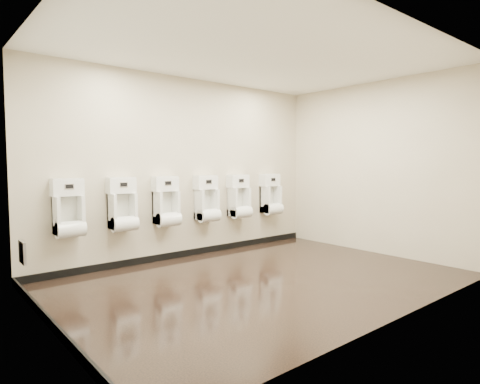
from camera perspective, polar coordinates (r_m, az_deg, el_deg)
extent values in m
cube|color=black|center=(5.20, 3.36, -12.36)|extent=(5.00, 3.50, 0.00)
cube|color=white|center=(5.16, 3.49, 18.99)|extent=(5.00, 3.50, 0.00)
cube|color=beige|center=(6.38, -7.40, 3.39)|extent=(5.00, 0.02, 2.80)
cube|color=beige|center=(3.90, 21.31, 2.79)|extent=(5.00, 0.02, 2.80)
cube|color=beige|center=(3.75, -25.70, 2.63)|extent=(0.02, 3.50, 2.80)
cube|color=beige|center=(6.94, 18.69, 3.26)|extent=(0.02, 3.50, 2.80)
cube|color=silver|center=(3.75, -25.63, 2.63)|extent=(0.01, 3.50, 2.80)
cube|color=black|center=(6.52, -7.24, -8.55)|extent=(5.00, 0.02, 0.10)
cube|color=black|center=(4.01, -24.92, -17.01)|extent=(0.02, 3.50, 0.10)
cube|color=#9E9EA3|center=(5.02, -28.54, -7.56)|extent=(0.03, 0.25, 0.25)
cylinder|color=silver|center=(5.03, -28.34, -7.54)|extent=(0.02, 0.04, 0.04)
cube|color=white|center=(5.53, -23.17, -3.03)|extent=(0.34, 0.25, 0.48)
cube|color=silver|center=(5.60, -23.42, -2.54)|extent=(0.26, 0.01, 0.36)
cylinder|color=white|center=(5.49, -22.93, -4.90)|extent=(0.34, 0.21, 0.21)
cube|color=white|center=(5.53, -23.37, 0.56)|extent=(0.38, 0.18, 0.21)
cube|color=black|center=(5.44, -23.09, 0.72)|extent=(0.09, 0.01, 0.05)
cube|color=silver|center=(5.44, -23.10, 0.72)|extent=(0.11, 0.01, 0.07)
cylinder|color=silver|center=(5.59, -21.45, 0.64)|extent=(0.01, 0.03, 0.03)
cube|color=white|center=(5.77, -16.37, -2.59)|extent=(0.34, 0.25, 0.48)
cube|color=silver|center=(5.84, -16.69, -2.12)|extent=(0.26, 0.01, 0.36)
cylinder|color=white|center=(5.73, -16.07, -4.37)|extent=(0.34, 0.21, 0.21)
cube|color=white|center=(5.77, -16.57, 0.85)|extent=(0.38, 0.18, 0.21)
cube|color=black|center=(5.68, -16.19, 1.01)|extent=(0.09, 0.01, 0.05)
cube|color=silver|center=(5.69, -16.20, 1.01)|extent=(0.11, 0.01, 0.07)
cylinder|color=silver|center=(5.85, -14.81, 0.92)|extent=(0.01, 0.03, 0.03)
cube|color=white|center=(6.07, -10.43, -2.17)|extent=(0.34, 0.25, 0.48)
cube|color=silver|center=(6.14, -10.80, -1.74)|extent=(0.26, 0.01, 0.36)
cylinder|color=white|center=(6.03, -10.10, -3.86)|extent=(0.34, 0.21, 0.21)
cube|color=white|center=(6.07, -10.62, 1.09)|extent=(0.38, 0.18, 0.21)
cube|color=black|center=(5.99, -10.18, 1.25)|extent=(0.09, 0.01, 0.05)
cube|color=silver|center=(5.99, -10.19, 1.25)|extent=(0.11, 0.01, 0.07)
cylinder|color=silver|center=(6.17, -9.04, 1.16)|extent=(0.01, 0.03, 0.03)
cube|color=white|center=(6.46, -4.75, -1.75)|extent=(0.34, 0.25, 0.48)
cube|color=silver|center=(6.52, -5.15, -1.35)|extent=(0.26, 0.01, 0.36)
cylinder|color=white|center=(6.42, -4.40, -3.34)|extent=(0.34, 0.21, 0.21)
cube|color=white|center=(6.46, -4.93, 1.32)|extent=(0.38, 0.18, 0.21)
cube|color=black|center=(6.38, -4.44, 1.47)|extent=(0.09, 0.01, 0.05)
cube|color=silver|center=(6.38, -4.46, 1.47)|extent=(0.11, 0.01, 0.07)
cylinder|color=silver|center=(6.57, -3.53, 1.37)|extent=(0.01, 0.03, 0.03)
cube|color=white|center=(6.86, -0.13, -1.40)|extent=(0.34, 0.25, 0.48)
cube|color=silver|center=(6.92, -0.55, -1.02)|extent=(0.26, 0.01, 0.36)
cylinder|color=white|center=(6.83, 0.22, -2.89)|extent=(0.34, 0.21, 0.21)
cube|color=white|center=(6.87, -0.31, 1.49)|extent=(0.38, 0.18, 0.21)
cube|color=black|center=(6.79, 0.21, 1.63)|extent=(0.09, 0.01, 0.05)
cube|color=silver|center=(6.79, 0.19, 1.63)|extent=(0.11, 0.01, 0.07)
cylinder|color=silver|center=(6.99, 0.93, 1.54)|extent=(0.01, 0.03, 0.03)
cube|color=white|center=(7.37, 4.41, -1.04)|extent=(0.34, 0.25, 0.48)
cube|color=silver|center=(7.42, 3.98, -0.69)|extent=(0.26, 0.01, 0.36)
cylinder|color=white|center=(7.34, 4.76, -2.42)|extent=(0.34, 0.21, 0.21)
cube|color=white|center=(7.37, 4.24, 1.65)|extent=(0.38, 0.18, 0.21)
cube|color=black|center=(7.30, 4.77, 1.78)|extent=(0.09, 0.01, 0.05)
cube|color=silver|center=(7.30, 4.75, 1.78)|extent=(0.11, 0.01, 0.07)
cylinder|color=silver|center=(7.51, 5.32, 1.69)|extent=(0.01, 0.03, 0.03)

